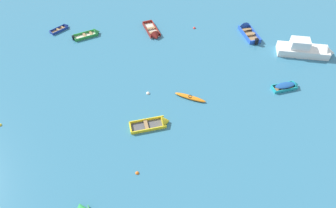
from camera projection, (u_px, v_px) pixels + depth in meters
rowboat_green_midfield_left at (92, 34)px, 39.57m from camera, size 3.58×2.80×1.11m
rowboat_deep_blue_far_right at (63, 28)px, 40.59m from camera, size 2.39×2.63×0.81m
rowboat_maroon_far_back at (154, 34)px, 39.51m from camera, size 3.02×4.43×1.27m
rowboat_yellow_center at (159, 123)px, 29.26m from camera, size 4.18×2.47×1.24m
rowboat_turquoise_outer_left at (289, 86)px, 32.65m from camera, size 3.27×2.00×0.96m
motor_launch_white_far_left at (307, 50)px, 36.42m from camera, size 6.92×2.55×2.42m
kayak_orange_near_camera at (190, 97)px, 31.63m from camera, size 3.46×1.59×0.33m
rowboat_blue_foreground_center at (246, 30)px, 40.08m from camera, size 2.87×4.67×1.46m
mooring_buoy_outer_edge at (194, 28)px, 40.75m from camera, size 0.37×0.37×0.37m
mooring_buoy_far_field at (148, 94)px, 32.23m from camera, size 0.41×0.41×0.41m
mooring_buoy_trailing at (137, 173)px, 25.69m from camera, size 0.33×0.33×0.33m
mooring_buoy_central at (0, 125)px, 29.26m from camera, size 0.35×0.35×0.35m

